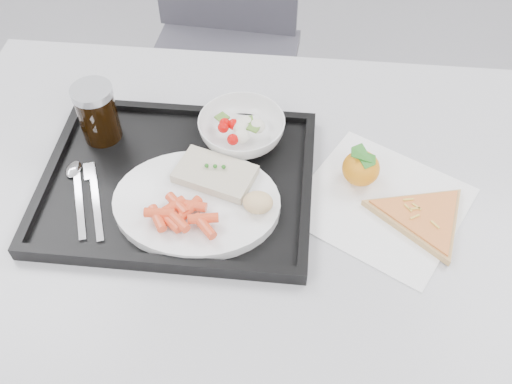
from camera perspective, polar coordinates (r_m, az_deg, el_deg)
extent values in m
cube|color=#B2B2B4|center=(0.96, 1.01, -1.62)|extent=(1.20, 0.80, 0.03)
cylinder|color=#47474C|center=(1.58, -17.98, 1.21)|extent=(0.04, 0.04, 0.72)
cylinder|color=#47474C|center=(1.55, 22.37, -1.84)|extent=(0.04, 0.04, 0.72)
cube|color=#3C3B43|center=(1.69, -3.63, 11.99)|extent=(0.45, 0.45, 0.04)
cylinder|color=#47474C|center=(1.75, -9.93, 2.49)|extent=(0.03, 0.03, 0.43)
cylinder|color=#47474C|center=(1.70, 1.90, 1.63)|extent=(0.03, 0.03, 0.43)
cylinder|color=#47474C|center=(2.00, -7.75, 10.09)|extent=(0.03, 0.03, 0.43)
cylinder|color=#47474C|center=(1.96, 2.75, 9.49)|extent=(0.03, 0.03, 0.43)
cube|color=black|center=(0.97, -7.76, 0.95)|extent=(0.45, 0.35, 0.01)
cube|color=black|center=(1.08, -6.17, 8.11)|extent=(0.45, 0.02, 0.01)
cube|color=black|center=(0.87, -9.91, -6.79)|extent=(0.45, 0.02, 0.01)
cube|color=black|center=(0.95, 5.12, 0.50)|extent=(0.02, 0.32, 0.01)
cube|color=black|center=(1.03, -19.72, 2.31)|extent=(0.02, 0.32, 0.01)
cylinder|color=white|center=(0.92, -5.95, -1.09)|extent=(0.27, 0.27, 0.02)
cube|color=beige|center=(0.94, -4.11, 1.83)|extent=(0.14, 0.11, 0.02)
sphere|color=#236B1C|center=(0.93, -4.96, 2.65)|extent=(0.01, 0.01, 0.01)
sphere|color=#236B1C|center=(0.93, -4.11, 2.59)|extent=(0.01, 0.01, 0.01)
sphere|color=#236B1C|center=(0.93, -3.26, 2.53)|extent=(0.01, 0.01, 0.01)
ellipsoid|color=tan|center=(0.89, 0.20, -1.05)|extent=(0.05, 0.05, 0.03)
imported|color=white|center=(1.01, -1.43, 6.24)|extent=(0.15, 0.15, 0.05)
cylinder|color=black|center=(1.04, -15.52, 7.42)|extent=(0.07, 0.07, 0.10)
cylinder|color=#A5A8AD|center=(1.00, -16.14, 9.59)|extent=(0.07, 0.07, 0.01)
cube|color=silver|center=(0.97, -17.23, -1.12)|extent=(0.06, 0.14, 0.00)
ellipsoid|color=silver|center=(1.02, -17.79, 2.18)|extent=(0.04, 0.05, 0.01)
cube|color=silver|center=(0.96, -15.67, -1.26)|extent=(0.06, 0.14, 0.00)
cube|color=silver|center=(1.01, -16.29, 2.00)|extent=(0.03, 0.04, 0.00)
cube|color=white|center=(0.97, 12.41, -1.10)|extent=(0.33, 0.33, 0.00)
ellipsoid|color=#FFAC0E|center=(0.97, 10.45, 2.35)|extent=(0.07, 0.07, 0.06)
cube|color=#236B1C|center=(0.94, 10.70, 3.56)|extent=(0.04, 0.05, 0.02)
cube|color=#236B1C|center=(0.94, 10.70, 3.56)|extent=(0.04, 0.02, 0.02)
cylinder|color=tan|center=(0.95, 16.37, -2.52)|extent=(0.24, 0.24, 0.01)
cylinder|color=#A8531E|center=(0.95, 16.48, -2.23)|extent=(0.22, 0.22, 0.00)
cube|color=#EABC47|center=(0.95, 15.77, -1.42)|extent=(0.02, 0.01, 0.00)
cube|color=#EABC47|center=(0.94, 17.47, -3.13)|extent=(0.01, 0.02, 0.00)
cube|color=#EABC47|center=(0.96, 15.00, -0.74)|extent=(0.02, 0.01, 0.00)
cube|color=#EABC47|center=(0.95, 15.57, -1.62)|extent=(0.02, 0.01, 0.00)
cube|color=#EABC47|center=(0.95, 14.97, -1.55)|extent=(0.01, 0.02, 0.00)
cube|color=#EABC47|center=(0.94, 15.60, -2.41)|extent=(0.02, 0.01, 0.00)
cylinder|color=#EB4A24|center=(0.87, -5.30, -2.64)|extent=(0.05, 0.02, 0.02)
cylinder|color=#EB4A24|center=(0.88, -9.62, -2.07)|extent=(0.05, 0.02, 0.02)
cylinder|color=#EB4A24|center=(0.89, -8.46, -1.52)|extent=(0.04, 0.04, 0.02)
cylinder|color=#EB4A24|center=(0.86, -5.18, -3.43)|extent=(0.04, 0.05, 0.02)
cylinder|color=#EB4A24|center=(0.89, -6.65, -1.66)|extent=(0.04, 0.05, 0.02)
cylinder|color=#EB4A24|center=(0.87, -7.88, -2.81)|extent=(0.04, 0.04, 0.02)
cylinder|color=#EB4A24|center=(0.89, -7.86, -1.25)|extent=(0.04, 0.04, 0.02)
cylinder|color=#EB4A24|center=(0.89, -6.44, -1.33)|extent=(0.05, 0.02, 0.02)
cylinder|color=#EB4A24|center=(0.88, -8.65, -2.87)|extent=(0.05, 0.04, 0.02)
cylinder|color=#EB4A24|center=(0.88, -9.84, -2.60)|extent=(0.04, 0.05, 0.02)
sphere|color=red|center=(1.01, -3.15, 6.85)|extent=(0.02, 0.02, 0.02)
sphere|color=red|center=(0.98, -2.34, 5.26)|extent=(0.02, 0.02, 0.02)
sphere|color=red|center=(1.00, -2.27, 6.77)|extent=(0.02, 0.02, 0.02)
sphere|color=red|center=(1.00, -3.29, 6.46)|extent=(0.02, 0.02, 0.02)
ellipsoid|color=silver|center=(1.01, -1.09, 6.91)|extent=(0.03, 0.03, 0.02)
ellipsoid|color=silver|center=(1.00, 0.11, 6.59)|extent=(0.03, 0.03, 0.02)
ellipsoid|color=silver|center=(1.00, -1.53, 6.72)|extent=(0.03, 0.03, 0.02)
ellipsoid|color=silver|center=(1.00, -1.50, 6.45)|extent=(0.03, 0.03, 0.02)
ellipsoid|color=silver|center=(0.98, -1.45, 5.61)|extent=(0.03, 0.03, 0.02)
cube|color=#547D2E|center=(1.00, -0.85, 7.16)|extent=(0.02, 0.02, 0.00)
cube|color=#547D2E|center=(0.99, -0.21, 6.47)|extent=(0.03, 0.03, 0.00)
cube|color=#547D2E|center=(1.01, -3.42, 7.46)|extent=(0.03, 0.03, 0.00)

